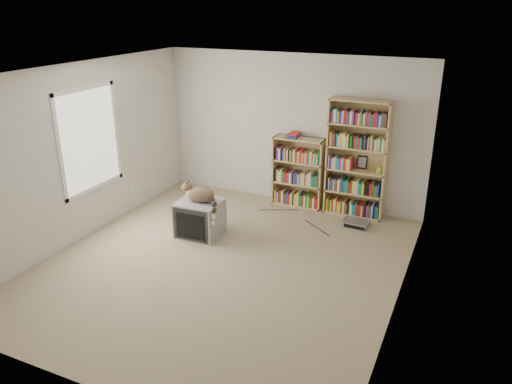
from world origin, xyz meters
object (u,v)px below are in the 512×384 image
at_px(cat, 202,197).
at_px(crt_tv, 200,218).
at_px(bookcase_short, 299,175).
at_px(bookcase_tall, 357,162).
at_px(dvd_player, 356,224).

bearing_deg(cat, crt_tv, 152.16).
xyz_separation_m(cat, bookcase_short, (0.85, 1.74, -0.08)).
xyz_separation_m(cat, bookcase_tall, (1.81, 1.74, 0.27)).
height_order(cat, dvd_player, cat).
height_order(crt_tv, bookcase_short, bookcase_short).
bearing_deg(bookcase_short, cat, -116.11).
bearing_deg(bookcase_short, dvd_player, -22.82).
distance_m(crt_tv, dvd_player, 2.40).
relative_size(crt_tv, dvd_player, 1.63).
distance_m(cat, bookcase_tall, 2.53).
bearing_deg(cat, bookcase_short, 54.48).
height_order(crt_tv, dvd_player, crt_tv).
bearing_deg(bookcase_short, crt_tv, -118.11).
relative_size(crt_tv, bookcase_short, 0.54).
height_order(cat, bookcase_short, bookcase_short).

